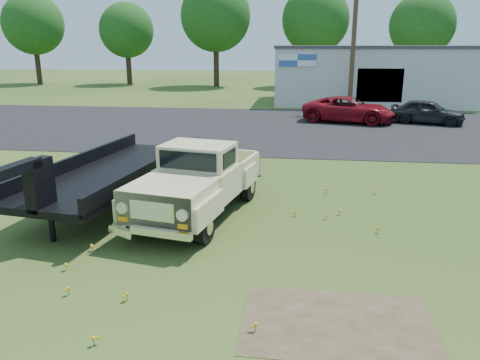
{
  "coord_description": "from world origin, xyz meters",
  "views": [
    {
      "loc": [
        0.8,
        -9.57,
        4.23
      ],
      "look_at": [
        -0.56,
        1.0,
        1.13
      ],
      "focal_mm": 35.0,
      "sensor_mm": 36.0,
      "label": 1
    }
  ],
  "objects_px": {
    "vintage_pickup_truck": "(199,180)",
    "dark_sedan": "(427,112)",
    "red_pickup": "(349,110)",
    "flatbed_trailer": "(114,168)"
  },
  "relations": [
    {
      "from": "vintage_pickup_truck",
      "to": "dark_sedan",
      "type": "bearing_deg",
      "value": 70.31
    },
    {
      "from": "vintage_pickup_truck",
      "to": "dark_sedan",
      "type": "distance_m",
      "value": 18.38
    },
    {
      "from": "red_pickup",
      "to": "dark_sedan",
      "type": "xyz_separation_m",
      "value": [
        4.26,
        0.03,
        -0.04
      ]
    },
    {
      "from": "flatbed_trailer",
      "to": "dark_sedan",
      "type": "distance_m",
      "value": 19.22
    },
    {
      "from": "red_pickup",
      "to": "dark_sedan",
      "type": "relative_size",
      "value": 1.3
    },
    {
      "from": "vintage_pickup_truck",
      "to": "red_pickup",
      "type": "bearing_deg",
      "value": 83.0
    },
    {
      "from": "red_pickup",
      "to": "dark_sedan",
      "type": "distance_m",
      "value": 4.26
    },
    {
      "from": "flatbed_trailer",
      "to": "dark_sedan",
      "type": "xyz_separation_m",
      "value": [
        11.92,
        15.07,
        -0.34
      ]
    },
    {
      "from": "flatbed_trailer",
      "to": "red_pickup",
      "type": "height_order",
      "value": "flatbed_trailer"
    },
    {
      "from": "red_pickup",
      "to": "dark_sedan",
      "type": "bearing_deg",
      "value": -74.84
    }
  ]
}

